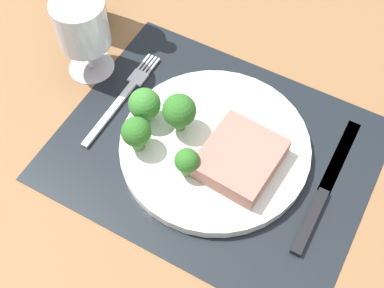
% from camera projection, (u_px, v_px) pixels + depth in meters
% --- Properties ---
extents(ground_plane, '(1.40, 1.10, 0.03)m').
position_uv_depth(ground_plane, '(214.00, 156.00, 0.73)').
color(ground_plane, brown).
extents(placemat, '(0.43, 0.34, 0.00)m').
position_uv_depth(placemat, '(215.00, 150.00, 0.71)').
color(placemat, black).
rests_on(placemat, ground_plane).
extents(plate, '(0.26, 0.26, 0.02)m').
position_uv_depth(plate, '(215.00, 147.00, 0.71)').
color(plate, silver).
rests_on(plate, placemat).
extents(steak, '(0.10, 0.11, 0.03)m').
position_uv_depth(steak, '(240.00, 158.00, 0.67)').
color(steak, '#9E6B5B').
rests_on(steak, plate).
extents(broccoli_near_fork, '(0.05, 0.05, 0.06)m').
position_uv_depth(broccoli_near_fork, '(179.00, 111.00, 0.68)').
color(broccoli_near_fork, '#5B8942').
rests_on(broccoli_near_fork, plate).
extents(broccoli_near_steak, '(0.04, 0.04, 0.06)m').
position_uv_depth(broccoli_near_steak, '(136.00, 133.00, 0.67)').
color(broccoli_near_steak, '#5B8942').
rests_on(broccoli_near_steak, plate).
extents(broccoli_back_left, '(0.03, 0.03, 0.04)m').
position_uv_depth(broccoli_back_left, '(187.00, 161.00, 0.65)').
color(broccoli_back_left, '#5B8942').
rests_on(broccoli_back_left, plate).
extents(broccoli_center, '(0.04, 0.04, 0.06)m').
position_uv_depth(broccoli_center, '(145.00, 104.00, 0.69)').
color(broccoli_center, '#5B8942').
rests_on(broccoli_center, plate).
extents(fork, '(0.02, 0.19, 0.01)m').
position_uv_depth(fork, '(123.00, 97.00, 0.76)').
color(fork, silver).
rests_on(fork, placemat).
extents(knife, '(0.02, 0.23, 0.01)m').
position_uv_depth(knife, '(322.00, 194.00, 0.67)').
color(knife, black).
rests_on(knife, placemat).
extents(wine_glass, '(0.08, 0.08, 0.13)m').
position_uv_depth(wine_glass, '(82.00, 28.00, 0.73)').
color(wine_glass, silver).
rests_on(wine_glass, ground_plane).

